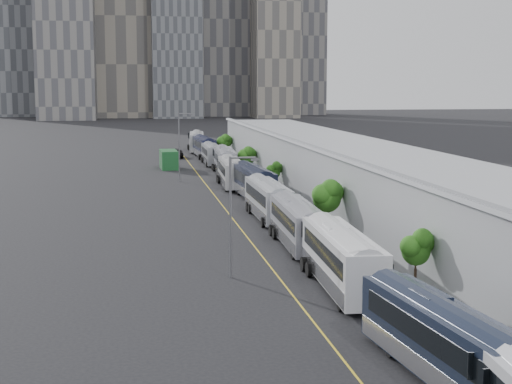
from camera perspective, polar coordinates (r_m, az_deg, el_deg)
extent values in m
cube|color=gray|center=(73.44, 7.32, -2.77)|extent=(10.00, 170.00, 0.12)
cube|color=gold|center=(71.21, -0.82, -3.08)|extent=(0.12, 160.00, 0.02)
cube|color=gray|center=(74.14, 10.33, -0.12)|extent=(12.00, 160.00, 6.80)
cube|color=gray|center=(73.85, 10.38, 1.76)|extent=(12.45, 160.40, 2.57)
cube|color=gray|center=(71.98, 5.97, 2.62)|extent=(0.30, 160.00, 0.40)
cube|color=slate|center=(325.86, -5.86, 12.44)|extent=(20.00, 20.00, 80.00)
cube|color=gray|center=(325.43, 1.41, 11.60)|extent=(18.00, 18.00, 70.00)
cube|color=slate|center=(363.76, 3.07, 12.77)|extent=(22.00, 22.00, 90.00)
cube|color=black|center=(37.36, 13.35, -10.44)|extent=(3.74, 12.98, 3.10)
cube|color=black|center=(37.02, 13.50, -9.71)|extent=(3.66, 11.45, 1.05)
cube|color=silver|center=(37.68, 13.31, -11.88)|extent=(3.76, 12.73, 0.99)
cube|color=black|center=(38.19, 12.58, -7.36)|extent=(1.48, 2.28, 0.30)
cube|color=white|center=(52.29, 6.24, -4.84)|extent=(3.32, 13.95, 3.36)
cube|color=black|center=(51.96, 6.31, -4.24)|extent=(3.31, 12.29, 1.14)
cube|color=silver|center=(52.54, 6.22, -5.98)|extent=(3.35, 13.68, 1.07)
cube|color=white|center=(53.44, 5.81, -2.55)|extent=(1.48, 2.40, 0.32)
cube|color=gray|center=(65.55, 3.03, -2.32)|extent=(3.03, 13.24, 3.19)
cube|color=black|center=(65.26, 3.07, -1.85)|extent=(3.04, 11.66, 1.08)
cube|color=silver|center=(65.74, 3.02, -3.19)|extent=(3.06, 12.98, 1.02)
cube|color=gray|center=(66.74, 2.76, -0.61)|extent=(1.38, 2.27, 0.30)
cube|color=#A6AAB0|center=(79.05, 0.87, -0.55)|extent=(2.73, 13.32, 3.22)
cube|color=black|center=(78.77, 0.90, -0.15)|extent=(2.78, 11.72, 1.10)
cube|color=silver|center=(79.21, 0.87, -1.29)|extent=(2.77, 13.05, 1.03)
cube|color=#A6AAB0|center=(80.32, 0.68, 0.85)|extent=(1.34, 2.26, 0.31)
cube|color=black|center=(92.77, -0.17, 0.71)|extent=(3.32, 13.64, 3.28)
cube|color=black|center=(92.49, -0.15, 1.06)|extent=(3.31, 12.02, 1.11)
cube|color=silver|center=(92.90, -0.17, 0.07)|extent=(3.35, 13.37, 1.05)
cube|color=black|center=(94.10, -0.32, 1.91)|extent=(1.46, 2.35, 0.31)
cube|color=#B6B6B8|center=(104.27, -1.82, 1.45)|extent=(3.10, 13.04, 3.14)
cube|color=black|center=(104.01, -1.81, 1.74)|extent=(3.10, 11.49, 1.07)
cube|color=silver|center=(104.38, -1.82, 0.90)|extent=(3.13, 12.78, 1.00)
cube|color=#B6B6B8|center=(105.56, -1.93, 2.46)|extent=(1.38, 2.24, 0.30)
cube|color=gray|center=(119.56, -2.27, 2.30)|extent=(3.40, 13.65, 3.28)
cube|color=black|center=(119.30, -2.26, 2.57)|extent=(3.37, 12.03, 1.11)
cube|color=silver|center=(119.66, -2.27, 1.80)|extent=(3.42, 13.38, 1.05)
cube|color=gray|center=(120.94, -2.37, 3.22)|extent=(1.47, 2.36, 0.31)
cube|color=#9799A0|center=(133.57, -3.26, 2.79)|extent=(2.53, 12.17, 2.94)
cube|color=black|center=(133.34, -3.25, 3.01)|extent=(2.58, 10.72, 1.00)
cube|color=silver|center=(133.65, -3.26, 2.38)|extent=(2.57, 11.93, 0.94)
cube|color=#9799A0|center=(134.83, -3.33, 3.52)|extent=(1.23, 2.07, 0.28)
cube|color=black|center=(146.83, -3.79, 3.30)|extent=(3.29, 13.46, 3.23)
cube|color=black|center=(146.58, -3.79, 3.52)|extent=(3.28, 11.86, 1.10)
cube|color=silver|center=(146.92, -3.79, 2.90)|extent=(3.32, 13.19, 1.03)
cube|color=black|center=(148.23, -3.86, 4.03)|extent=(1.44, 2.32, 0.31)
cube|color=silver|center=(159.94, -4.34, 3.69)|extent=(3.95, 13.99, 3.34)
cube|color=black|center=(159.68, -4.34, 3.90)|extent=(3.87, 12.35, 1.14)
cube|color=silver|center=(160.02, -4.34, 3.31)|extent=(3.97, 13.72, 1.07)
cube|color=silver|center=(161.40, -4.40, 4.38)|extent=(1.58, 2.45, 0.32)
cylinder|color=black|center=(50.46, 11.51, -5.81)|extent=(0.18, 0.18, 3.42)
sphere|color=#155713|center=(50.09, 11.56, -3.92)|extent=(1.83, 1.83, 1.83)
cylinder|color=black|center=(69.61, 5.15, -1.77)|extent=(0.18, 0.18, 3.84)
sphere|color=#155713|center=(69.31, 5.17, -0.16)|extent=(2.52, 2.52, 2.52)
cylinder|color=black|center=(97.53, 1.32, 0.73)|extent=(0.18, 0.18, 2.90)
sphere|color=#155713|center=(97.36, 1.32, 1.58)|extent=(1.57, 1.57, 1.57)
cylinder|color=black|center=(116.74, -0.69, 1.91)|extent=(0.18, 0.18, 2.95)
sphere|color=#155713|center=(116.58, -0.69, 2.69)|extent=(2.44, 2.44, 2.44)
cylinder|color=black|center=(144.26, -2.33, 3.05)|extent=(0.18, 0.18, 3.00)
sphere|color=#155713|center=(144.13, -2.33, 3.69)|extent=(2.56, 2.56, 2.56)
cylinder|color=#59595E|center=(54.58, -1.87, -1.88)|extent=(0.18, 0.18, 8.57)
cylinder|color=#59595E|center=(54.15, -0.94, 2.51)|extent=(1.80, 0.14, 0.14)
cube|color=#59595E|center=(54.29, -0.10, 2.37)|extent=(0.50, 0.22, 0.18)
cylinder|color=#59595E|center=(109.63, -5.62, 3.24)|extent=(0.18, 0.18, 9.59)
cylinder|color=#59595E|center=(109.42, -5.18, 5.70)|extent=(1.80, 0.14, 0.14)
cube|color=#59595E|center=(109.49, -4.76, 5.63)|extent=(0.50, 0.22, 0.18)
cube|color=#174B22|center=(127.29, -6.37, 2.36)|extent=(2.80, 6.31, 2.97)
imported|color=black|center=(146.32, -5.88, 2.81)|extent=(2.88, 6.04, 1.66)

